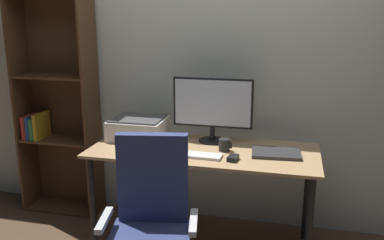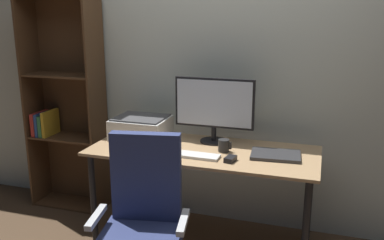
{
  "view_description": "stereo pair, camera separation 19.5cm",
  "coord_description": "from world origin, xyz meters",
  "px_view_note": "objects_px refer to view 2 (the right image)",
  "views": [
    {
      "loc": [
        0.57,
        -2.68,
        1.66
      ],
      "look_at": [
        -0.08,
        0.01,
        0.94
      ],
      "focal_mm": 38.81,
      "sensor_mm": 36.0,
      "label": 1
    },
    {
      "loc": [
        0.76,
        -2.62,
        1.66
      ],
      "look_at": [
        -0.08,
        0.01,
        0.94
      ],
      "focal_mm": 38.81,
      "sensor_mm": 36.0,
      "label": 2
    }
  ],
  "objects_px": {
    "monitor": "(214,106)",
    "keyboard": "(198,156)",
    "mouse": "(230,159)",
    "printer": "(141,127)",
    "coffee_mug": "(224,146)",
    "bookshelf": "(65,108)",
    "desk": "(203,161)",
    "office_chair": "(142,234)",
    "laptop": "(276,155)"
  },
  "relations": [
    {
      "from": "coffee_mug",
      "to": "printer",
      "type": "xyz_separation_m",
      "value": [
        -0.67,
        0.13,
        0.04
      ]
    },
    {
      "from": "desk",
      "to": "printer",
      "type": "xyz_separation_m",
      "value": [
        -0.53,
        0.13,
        0.17
      ]
    },
    {
      "from": "office_chair",
      "to": "desk",
      "type": "bearing_deg",
      "value": 68.06
    },
    {
      "from": "laptop",
      "to": "coffee_mug",
      "type": "bearing_deg",
      "value": 176.23
    },
    {
      "from": "laptop",
      "to": "office_chair",
      "type": "relative_size",
      "value": 0.32
    },
    {
      "from": "keyboard",
      "to": "coffee_mug",
      "type": "relative_size",
      "value": 3.16
    },
    {
      "from": "keyboard",
      "to": "mouse",
      "type": "bearing_deg",
      "value": -2.14
    },
    {
      "from": "desk",
      "to": "bookshelf",
      "type": "height_order",
      "value": "bookshelf"
    },
    {
      "from": "desk",
      "to": "keyboard",
      "type": "xyz_separation_m",
      "value": [
        0.01,
        -0.16,
        0.1
      ]
    },
    {
      "from": "keyboard",
      "to": "coffee_mug",
      "type": "height_order",
      "value": "coffee_mug"
    },
    {
      "from": "monitor",
      "to": "keyboard",
      "type": "height_order",
      "value": "monitor"
    },
    {
      "from": "desk",
      "to": "monitor",
      "type": "bearing_deg",
      "value": 82.56
    },
    {
      "from": "monitor",
      "to": "office_chair",
      "type": "distance_m",
      "value": 1.08
    },
    {
      "from": "office_chair",
      "to": "mouse",
      "type": "bearing_deg",
      "value": 44.99
    },
    {
      "from": "coffee_mug",
      "to": "keyboard",
      "type": "bearing_deg",
      "value": -130.71
    },
    {
      "from": "monitor",
      "to": "coffee_mug",
      "type": "distance_m",
      "value": 0.32
    },
    {
      "from": "coffee_mug",
      "to": "bookshelf",
      "type": "height_order",
      "value": "bookshelf"
    },
    {
      "from": "desk",
      "to": "office_chair",
      "type": "relative_size",
      "value": 1.56
    },
    {
      "from": "desk",
      "to": "laptop",
      "type": "xyz_separation_m",
      "value": [
        0.5,
        0.01,
        0.1
      ]
    },
    {
      "from": "monitor",
      "to": "mouse",
      "type": "bearing_deg",
      "value": -60.46
    },
    {
      "from": "keyboard",
      "to": "bookshelf",
      "type": "height_order",
      "value": "bookshelf"
    },
    {
      "from": "desk",
      "to": "bookshelf",
      "type": "distance_m",
      "value": 1.38
    },
    {
      "from": "mouse",
      "to": "desk",
      "type": "bearing_deg",
      "value": 152.67
    },
    {
      "from": "desk",
      "to": "keyboard",
      "type": "distance_m",
      "value": 0.19
    },
    {
      "from": "desk",
      "to": "bookshelf",
      "type": "relative_size",
      "value": 0.88
    },
    {
      "from": "laptop",
      "to": "mouse",
      "type": "bearing_deg",
      "value": -150.32
    },
    {
      "from": "office_chair",
      "to": "printer",
      "type": "bearing_deg",
      "value": 103.2
    },
    {
      "from": "desk",
      "to": "keyboard",
      "type": "relative_size",
      "value": 5.42
    },
    {
      "from": "desk",
      "to": "laptop",
      "type": "height_order",
      "value": "laptop"
    },
    {
      "from": "desk",
      "to": "mouse",
      "type": "distance_m",
      "value": 0.31
    },
    {
      "from": "coffee_mug",
      "to": "printer",
      "type": "height_order",
      "value": "printer"
    },
    {
      "from": "desk",
      "to": "bookshelf",
      "type": "xyz_separation_m",
      "value": [
        -1.32,
        0.33,
        0.22
      ]
    },
    {
      "from": "bookshelf",
      "to": "printer",
      "type": "bearing_deg",
      "value": -13.97
    },
    {
      "from": "keyboard",
      "to": "coffee_mug",
      "type": "xyz_separation_m",
      "value": [
        0.14,
        0.16,
        0.03
      ]
    },
    {
      "from": "keyboard",
      "to": "mouse",
      "type": "distance_m",
      "value": 0.22
    },
    {
      "from": "bookshelf",
      "to": "coffee_mug",
      "type": "bearing_deg",
      "value": -12.7
    },
    {
      "from": "coffee_mug",
      "to": "desk",
      "type": "bearing_deg",
      "value": 179.88
    },
    {
      "from": "desk",
      "to": "mouse",
      "type": "height_order",
      "value": "mouse"
    },
    {
      "from": "keyboard",
      "to": "coffee_mug",
      "type": "distance_m",
      "value": 0.21
    },
    {
      "from": "mouse",
      "to": "printer",
      "type": "bearing_deg",
      "value": 167.62
    },
    {
      "from": "keyboard",
      "to": "laptop",
      "type": "xyz_separation_m",
      "value": [
        0.49,
        0.17,
        0.0
      ]
    },
    {
      "from": "coffee_mug",
      "to": "mouse",
      "type": "bearing_deg",
      "value": -63.89
    },
    {
      "from": "keyboard",
      "to": "printer",
      "type": "bearing_deg",
      "value": 153.05
    },
    {
      "from": "printer",
      "to": "bookshelf",
      "type": "distance_m",
      "value": 0.82
    },
    {
      "from": "mouse",
      "to": "printer",
      "type": "distance_m",
      "value": 0.82
    },
    {
      "from": "printer",
      "to": "desk",
      "type": "bearing_deg",
      "value": -14.14
    },
    {
      "from": "mouse",
      "to": "printer",
      "type": "xyz_separation_m",
      "value": [
        -0.76,
        0.31,
        0.06
      ]
    },
    {
      "from": "mouse",
      "to": "coffee_mug",
      "type": "height_order",
      "value": "coffee_mug"
    },
    {
      "from": "desk",
      "to": "laptop",
      "type": "bearing_deg",
      "value": 0.64
    },
    {
      "from": "desk",
      "to": "mouse",
      "type": "bearing_deg",
      "value": -37.01
    }
  ]
}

